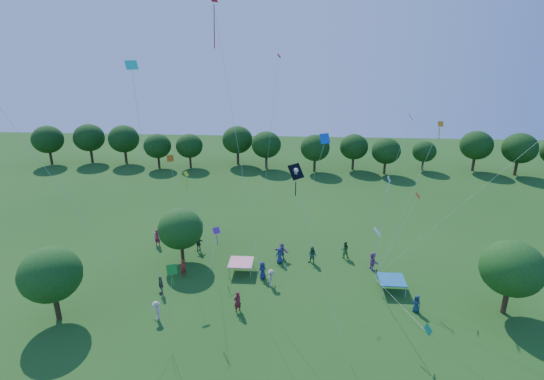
{
  "coord_description": "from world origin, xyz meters",
  "views": [
    {
      "loc": [
        1.81,
        -12.77,
        20.65
      ],
      "look_at": [
        0.0,
        14.0,
        11.0
      ],
      "focal_mm": 28.0,
      "sensor_mm": 36.0,
      "label": 1
    }
  ],
  "objects_px": {
    "near_tree_west": "(50,275)",
    "red_high_kite": "(223,60)",
    "pirate_kite": "(297,175)",
    "near_tree_north": "(180,229)",
    "tent_red_stripe": "(241,262)",
    "tent_blue": "(392,280)",
    "near_tree_east": "(512,268)"
  },
  "relations": [
    {
      "from": "near_tree_east",
      "to": "tent_blue",
      "type": "xyz_separation_m",
      "value": [
        -8.3,
        2.62,
        -2.96
      ]
    },
    {
      "from": "near_tree_west",
      "to": "pirate_kite",
      "type": "bearing_deg",
      "value": 6.28
    },
    {
      "from": "near_tree_north",
      "to": "pirate_kite",
      "type": "relative_size",
      "value": 0.49
    },
    {
      "from": "tent_blue",
      "to": "pirate_kite",
      "type": "bearing_deg",
      "value": -155.73
    },
    {
      "from": "near_tree_north",
      "to": "pirate_kite",
      "type": "bearing_deg",
      "value": -34.66
    },
    {
      "from": "near_tree_east",
      "to": "red_high_kite",
      "type": "relative_size",
      "value": 0.28
    },
    {
      "from": "near_tree_east",
      "to": "tent_red_stripe",
      "type": "relative_size",
      "value": 2.79
    },
    {
      "from": "tent_red_stripe",
      "to": "near_tree_east",
      "type": "bearing_deg",
      "value": -12.31
    },
    {
      "from": "tent_blue",
      "to": "pirate_kite",
      "type": "distance_m",
      "value": 13.93
    },
    {
      "from": "near_tree_east",
      "to": "tent_blue",
      "type": "height_order",
      "value": "near_tree_east"
    },
    {
      "from": "near_tree_north",
      "to": "tent_red_stripe",
      "type": "relative_size",
      "value": 2.45
    },
    {
      "from": "near_tree_west",
      "to": "near_tree_north",
      "type": "height_order",
      "value": "near_tree_west"
    },
    {
      "from": "near_tree_west",
      "to": "near_tree_east",
      "type": "relative_size",
      "value": 0.98
    },
    {
      "from": "pirate_kite",
      "to": "red_high_kite",
      "type": "distance_m",
      "value": 9.73
    },
    {
      "from": "near_tree_west",
      "to": "red_high_kite",
      "type": "height_order",
      "value": "red_high_kite"
    },
    {
      "from": "near_tree_east",
      "to": "red_high_kite",
      "type": "distance_m",
      "value": 26.83
    },
    {
      "from": "near_tree_west",
      "to": "tent_red_stripe",
      "type": "xyz_separation_m",
      "value": [
        13.23,
        7.88,
        -2.89
      ]
    },
    {
      "from": "red_high_kite",
      "to": "pirate_kite",
      "type": "bearing_deg",
      "value": -25.51
    },
    {
      "from": "near_tree_west",
      "to": "tent_blue",
      "type": "height_order",
      "value": "near_tree_west"
    },
    {
      "from": "tent_red_stripe",
      "to": "near_tree_west",
      "type": "bearing_deg",
      "value": -149.22
    },
    {
      "from": "near_tree_north",
      "to": "tent_blue",
      "type": "distance_m",
      "value": 19.93
    },
    {
      "from": "tent_blue",
      "to": "red_high_kite",
      "type": "xyz_separation_m",
      "value": [
        -13.78,
        -1.16,
        18.14
      ]
    },
    {
      "from": "tent_blue",
      "to": "red_high_kite",
      "type": "height_order",
      "value": "red_high_kite"
    },
    {
      "from": "near_tree_west",
      "to": "near_tree_east",
      "type": "height_order",
      "value": "near_tree_east"
    },
    {
      "from": "pirate_kite",
      "to": "red_high_kite",
      "type": "bearing_deg",
      "value": 154.49
    },
    {
      "from": "near_tree_north",
      "to": "tent_red_stripe",
      "type": "distance_m",
      "value": 6.72
    },
    {
      "from": "near_tree_east",
      "to": "pirate_kite",
      "type": "distance_m",
      "value": 18.3
    },
    {
      "from": "tent_red_stripe",
      "to": "tent_blue",
      "type": "relative_size",
      "value": 1.0
    },
    {
      "from": "tent_blue",
      "to": "red_high_kite",
      "type": "relative_size",
      "value": 0.1
    },
    {
      "from": "tent_red_stripe",
      "to": "red_high_kite",
      "type": "distance_m",
      "value": 18.44
    },
    {
      "from": "near_tree_north",
      "to": "tent_red_stripe",
      "type": "height_order",
      "value": "near_tree_north"
    },
    {
      "from": "red_high_kite",
      "to": "near_tree_west",
      "type": "bearing_deg",
      "value": -160.23
    }
  ]
}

